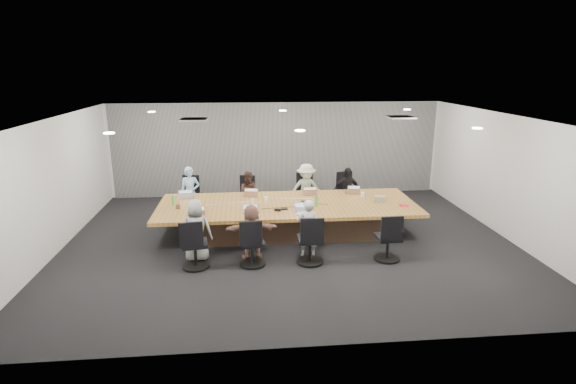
{
  "coord_description": "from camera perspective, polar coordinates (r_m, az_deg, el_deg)",
  "views": [
    {
      "loc": [
        -0.94,
        -9.49,
        3.85
      ],
      "look_at": [
        0.0,
        0.4,
        1.05
      ],
      "focal_mm": 28.0,
      "sensor_mm": 36.0,
      "label": 1
    }
  ],
  "objects": [
    {
      "name": "wall_right",
      "position": [
        11.46,
        25.98,
        1.78
      ],
      "size": [
        0.0,
        8.0,
        2.8
      ],
      "primitive_type": "cube",
      "rotation": [
        1.57,
        0.0,
        -1.57
      ],
      "color": "silver",
      "rests_on": "ground"
    },
    {
      "name": "stapler",
      "position": [
        9.95,
        -1.33,
        -2.29
      ],
      "size": [
        0.15,
        0.07,
        0.06
      ],
      "primitive_type": "cube",
      "rotation": [
        0.0,
        0.0,
        -0.22
      ],
      "color": "black",
      "rests_on": "conference_table"
    },
    {
      "name": "chair_6",
      "position": [
        9.05,
        2.82,
        -6.51
      ],
      "size": [
        0.59,
        0.59,
        0.85
      ],
      "primitive_type": null,
      "rotation": [
        0.0,
        0.0,
        -0.03
      ],
      "color": "black",
      "rests_on": "ground"
    },
    {
      "name": "laptop_2",
      "position": [
        11.33,
        2.7,
        -0.16
      ],
      "size": [
        0.35,
        0.24,
        0.02
      ],
      "primitive_type": "cube",
      "rotation": [
        0.0,
        0.0,
        3.17
      ],
      "color": "#8C6647",
      "rests_on": "conference_table"
    },
    {
      "name": "laptop_3",
      "position": [
        11.53,
        8.06,
        -0.02
      ],
      "size": [
        0.35,
        0.26,
        0.02
      ],
      "primitive_type": "cube",
      "rotation": [
        0.0,
        0.0,
        3.0
      ],
      "color": "#8C6647",
      "rests_on": "conference_table"
    },
    {
      "name": "person_0",
      "position": [
        11.86,
        -12.3,
        -0.12
      ],
      "size": [
        0.5,
        0.33,
        1.36
      ],
      "primitive_type": "imported",
      "rotation": [
        0.0,
        0.0,
        6.28
      ],
      "color": "#85ACCC",
      "rests_on": "ground"
    },
    {
      "name": "person_5",
      "position": [
        9.24,
        -4.61,
        -5.05
      ],
      "size": [
        1.1,
        0.41,
        1.16
      ],
      "primitive_type": "imported",
      "rotation": [
        0.0,
        0.0,
        3.21
      ],
      "color": "#835A4A",
      "rests_on": "ground"
    },
    {
      "name": "laptop_0",
      "position": [
        11.32,
        -12.63,
        -0.55
      ],
      "size": [
        0.37,
        0.28,
        0.02
      ],
      "primitive_type": "cube",
      "rotation": [
        0.0,
        0.0,
        3.27
      ],
      "color": "#B2B2B7",
      "rests_on": "conference_table"
    },
    {
      "name": "chair_4",
      "position": [
        9.03,
        -11.73,
        -6.94
      ],
      "size": [
        0.64,
        0.64,
        0.84
      ],
      "primitive_type": null,
      "rotation": [
        0.0,
        0.0,
        0.15
      ],
      "color": "black",
      "rests_on": "ground"
    },
    {
      "name": "laptop_4",
      "position": [
        9.75,
        -11.29,
        -3.11
      ],
      "size": [
        0.3,
        0.22,
        0.02
      ],
      "primitive_type": "cube",
      "rotation": [
        0.0,
        0.0,
        -0.08
      ],
      "color": "#8C6647",
      "rests_on": "conference_table"
    },
    {
      "name": "wall_left",
      "position": [
        10.61,
        -27.76,
        0.55
      ],
      "size": [
        0.0,
        8.0,
        2.8
      ],
      "primitive_type": "cube",
      "rotation": [
        1.57,
        0.0,
        1.57
      ],
      "color": "silver",
      "rests_on": "ground"
    },
    {
      "name": "person_1",
      "position": [
        11.79,
        -4.88,
        -0.28
      ],
      "size": [
        0.61,
        0.48,
        1.21
      ],
      "primitive_type": "imported",
      "rotation": [
        0.0,
        0.0,
        6.25
      ],
      "color": "#33201E",
      "rests_on": "ground"
    },
    {
      "name": "chair_3",
      "position": [
        12.46,
        7.06,
        -0.33
      ],
      "size": [
        0.7,
        0.7,
        0.85
      ],
      "primitive_type": null,
      "rotation": [
        0.0,
        0.0,
        3.39
      ],
      "color": "black",
      "rests_on": "ground"
    },
    {
      "name": "cup_white_near",
      "position": [
        11.16,
        9.46,
        -0.36
      ],
      "size": [
        0.1,
        0.1,
        0.11
      ],
      "primitive_type": "cylinder",
      "rotation": [
        0.0,
        0.0,
        -0.1
      ],
      "color": "white",
      "rests_on": "conference_table"
    },
    {
      "name": "person_4",
      "position": [
        9.27,
        -11.58,
        -4.8
      ],
      "size": [
        0.65,
        0.43,
        1.29
      ],
      "primitive_type": "imported",
      "rotation": [
        0.0,
        0.0,
        3.1
      ],
      "color": "gray",
      "rests_on": "ground"
    },
    {
      "name": "person_2",
      "position": [
        11.87,
        2.33,
        0.3
      ],
      "size": [
        0.91,
        0.55,
        1.38
      ],
      "primitive_type": "imported",
      "rotation": [
        0.0,
        0.0,
        6.33
      ],
      "color": "#9AAF98",
      "rests_on": "ground"
    },
    {
      "name": "bottle_clear",
      "position": [
        10.31,
        -4.52,
        -1.3
      ],
      "size": [
        0.07,
        0.07,
        0.19
      ],
      "primitive_type": "cylinder",
      "rotation": [
        0.0,
        0.0,
        0.33
      ],
      "color": "silver",
      "rests_on": "conference_table"
    },
    {
      "name": "chair_0",
      "position": [
        12.27,
        -12.05,
        -0.86
      ],
      "size": [
        0.65,
        0.65,
        0.84
      ],
      "primitive_type": null,
      "rotation": [
        0.0,
        0.0,
        2.98
      ],
      "color": "black",
      "rests_on": "ground"
    },
    {
      "name": "chair_5",
      "position": [
        8.98,
        -4.54,
        -6.89
      ],
      "size": [
        0.6,
        0.6,
        0.81
      ],
      "primitive_type": null,
      "rotation": [
        0.0,
        0.0,
        0.11
      ],
      "color": "black",
      "rests_on": "ground"
    },
    {
      "name": "laptop_6",
      "position": [
        9.77,
        2.1,
        -2.76
      ],
      "size": [
        0.39,
        0.31,
        0.02
      ],
      "primitive_type": "cube",
      "rotation": [
        0.0,
        0.0,
        -0.23
      ],
      "color": "#B2B2B7",
      "rests_on": "conference_table"
    },
    {
      "name": "person_6",
      "position": [
        9.3,
        2.53,
        -4.62
      ],
      "size": [
        0.46,
        0.31,
        1.23
      ],
      "primitive_type": "imported",
      "rotation": [
        0.0,
        0.0,
        3.11
      ],
      "color": "#B7B7B7",
      "rests_on": "ground"
    },
    {
      "name": "mic_left",
      "position": [
        10.07,
        -0.47,
        -2.15
      ],
      "size": [
        0.16,
        0.12,
        0.03
      ],
      "primitive_type": "cube",
      "rotation": [
        0.0,
        0.0,
        0.18
      ],
      "color": "black",
      "rests_on": "conference_table"
    },
    {
      "name": "chair_1",
      "position": [
        12.19,
        -4.87,
        -0.83
      ],
      "size": [
        0.62,
        0.62,
        0.77
      ],
      "primitive_type": null,
      "rotation": [
        0.0,
        0.0,
        2.91
      ],
      "color": "black",
      "rests_on": "ground"
    },
    {
      "name": "canvas_bag",
      "position": [
        10.85,
        11.61,
        -0.86
      ],
      "size": [
        0.27,
        0.19,
        0.14
      ],
      "primitive_type": "cube",
      "rotation": [
        0.0,
        0.0,
        -0.16
      ],
      "color": "gray",
      "rests_on": "conference_table"
    },
    {
      "name": "cup_white_far",
      "position": [
        10.71,
        -2.79,
        -0.86
      ],
      "size": [
        0.1,
        0.1,
        0.11
      ],
      "primitive_type": "cylinder",
      "rotation": [
        0.0,
        0.0,
        0.23
      ],
      "color": "white",
      "rests_on": "conference_table"
    },
    {
      "name": "mic_right",
      "position": [
        10.61,
        2.05,
        -1.23
      ],
      "size": [
        0.17,
        0.13,
        0.03
      ],
      "primitive_type": "cube",
      "rotation": [
        0.0,
        0.0,
        -0.3
      ],
      "color": "black",
      "rests_on": "conference_table"
    },
    {
      "name": "person_3",
      "position": [
        12.08,
        7.44,
        0.16
      ],
      "size": [
        0.76,
        0.36,
        1.27
      ],
      "primitive_type": "imported",
      "rotation": [
        0.0,
        0.0,
        6.36
      ],
      "color": "black",
      "rests_on": "ground"
    },
    {
      "name": "mug_brown",
      "position": [
        10.42,
        -13.8,
        -1.77
      ],
      "size": [
        0.11,
        0.11,
        0.11
      ],
      "primitive_type": "cylinder",
      "rotation": [
        0.0,
        0.0,
        0.32
      ],
      "color": "brown",
      "rests_on": "conference_table"
    },
    {
      "name": "wall_front",
      "position": [
        6.08,
        3.95,
        -8.04
      ],
      "size": [
        10.0,
        0.0,
        2.8
      ],
      "primitive_type": "cube",
      "rotation": [
        -1.57,
        0.0,
        0.0
      ],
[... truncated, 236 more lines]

